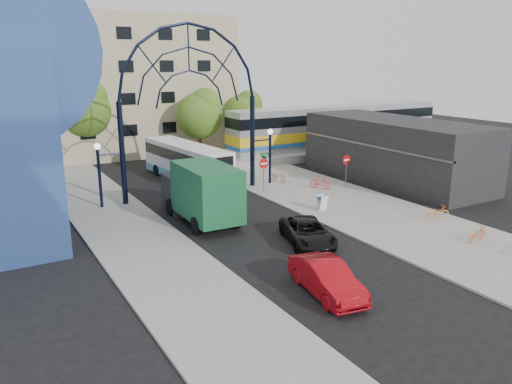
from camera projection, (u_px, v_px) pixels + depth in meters
ground at (306, 259)px, 24.85m from camera, size 120.00×120.00×0.00m
sidewalk_east at (370, 213)px, 32.08m from camera, size 8.00×56.00×0.12m
plaza_west at (141, 244)px, 26.65m from camera, size 5.00×50.00×0.12m
gateway_arch at (189, 76)px, 34.30m from camera, size 13.64×0.44×12.10m
stop_sign at (264, 167)px, 36.68m from camera, size 0.80×0.07×2.50m
do_not_enter_sign at (347, 163)px, 38.05m from camera, size 0.76×0.07×2.48m
street_name_sign at (264, 163)px, 37.34m from camera, size 0.70×0.70×2.80m
sandwich_board at (322, 201)px, 32.37m from camera, size 0.55×0.61×0.99m
commercial_block_east at (395, 150)px, 40.36m from camera, size 6.00×16.00×5.00m
apartment_block at (130, 85)px, 53.15m from camera, size 20.00×12.10×14.00m
train_platform at (337, 149)px, 52.86m from camera, size 32.00×5.00×0.80m
train_car at (338, 126)px, 52.21m from camera, size 25.10×3.05×4.20m
tree_north_a at (201, 113)px, 48.25m from camera, size 4.48×4.48×7.00m
tree_north_b at (85, 108)px, 46.52m from camera, size 5.12×5.12×8.00m
tree_north_c at (245, 111)px, 52.94m from camera, size 4.16×4.16×6.50m
city_bus at (187, 162)px, 40.50m from camera, size 3.42×11.14×3.01m
green_truck at (201, 192)px, 30.29m from camera, size 2.99×7.32×3.65m
black_suv at (308, 232)px, 26.79m from camera, size 3.55×5.15×1.31m
red_sedan at (327, 278)px, 20.96m from camera, size 2.18×4.62×1.46m
bike_near_a at (278, 176)px, 39.99m from camera, size 1.08×1.74×0.86m
bike_near_b at (321, 183)px, 37.74m from camera, size 1.21×1.63×0.98m
bike_far_a at (437, 212)px, 30.70m from camera, size 1.68×1.12×0.83m
bike_far_c at (478, 234)px, 26.91m from camera, size 1.63×0.71×0.83m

